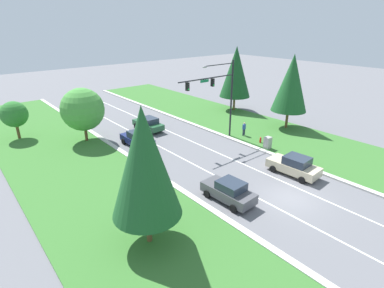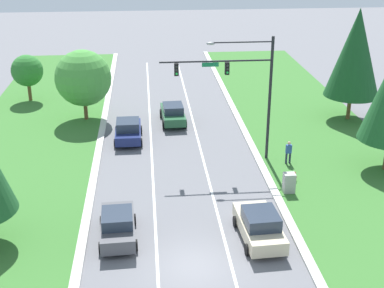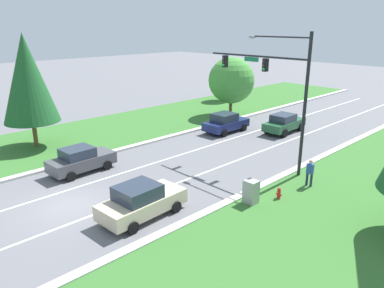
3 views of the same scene
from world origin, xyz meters
name	(u,v)px [view 3 (image 3 of 3)]	position (x,y,z in m)	size (l,w,h in m)	color
ground_plane	(69,205)	(0.00, 0.00, 0.00)	(160.00, 160.00, 0.00)	slate
curb_strip_right	(132,248)	(5.65, 0.00, 0.07)	(0.50, 90.00, 0.15)	beige
curb_strip_left	(27,174)	(-5.65, 0.00, 0.07)	(0.50, 90.00, 0.15)	beige
lane_stripe_inner_left	(54,194)	(-1.80, 0.00, 0.00)	(0.14, 81.00, 0.01)	white
lane_stripe_inner_right	(86,217)	(1.80, 0.00, 0.00)	(0.14, 81.00, 0.01)	white
traffic_signal_mast	(277,81)	(4.23, 12.17, 5.72)	(7.50, 0.41, 8.67)	black
navy_sedan	(226,123)	(-3.50, 16.43, 0.84)	(2.12, 4.25, 1.69)	navy
forest_sedan	(284,123)	(0.11, 20.00, 0.84)	(2.09, 4.53, 1.65)	#235633
champagne_sedan	(141,201)	(3.61, 2.03, 0.84)	(2.27, 4.53, 1.72)	beige
graphite_sedan	(81,160)	(-3.78, 2.78, 0.82)	(2.09, 4.25, 1.66)	#4C4C51
utility_cabinet	(251,192)	(6.50, 6.99, 0.66)	(0.70, 0.60, 1.33)	#9E9E99
pedestrian	(310,172)	(7.54, 11.13, 0.94)	(0.40, 0.26, 1.69)	#232842
fire_hydrant	(279,194)	(7.25, 8.48, 0.34)	(0.34, 0.20, 0.70)	red
oak_near_left_tree	(226,77)	(-12.78, 26.97, 2.90)	(2.88, 2.88, 4.35)	brown
oak_far_left_tree	(231,80)	(-7.14, 21.37, 3.64)	(4.62, 4.62, 5.95)	brown
conifer_mid_left_tree	(28,78)	(-10.72, 2.72, 5.28)	(4.03, 4.03, 8.51)	brown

